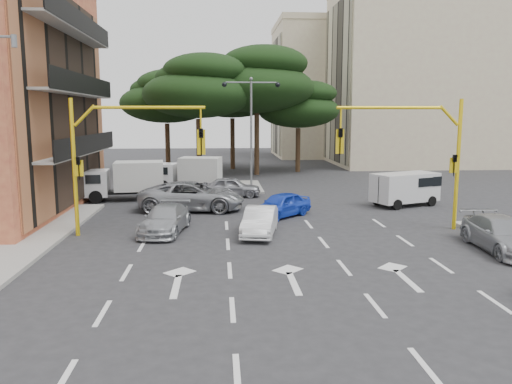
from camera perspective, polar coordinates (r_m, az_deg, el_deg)
ground at (r=20.86m, az=2.30°, el=-5.87°), size 120.00×120.00×0.00m
median_strip at (r=36.49m, az=-0.54°, el=0.61°), size 1.40×6.00×0.15m
apartment_beige_near at (r=56.75m, az=19.37°, el=12.45°), size 20.20×12.15×18.70m
apartment_beige_far at (r=65.91m, az=9.36°, el=11.38°), size 16.20×12.15×16.70m
pine_left_near at (r=42.09m, az=-6.57°, el=11.93°), size 9.15×9.15×10.23m
pine_center at (r=44.23m, az=0.17°, el=12.73°), size 9.98×9.98×11.16m
pine_left_far at (r=46.26m, az=-10.14°, el=10.71°), size 8.32×8.32×9.30m
pine_right at (r=46.59m, az=4.96°, el=9.94°), size 7.49×7.49×8.37m
pine_back at (r=49.07m, az=-2.67°, el=11.53°), size 9.15×9.15×10.23m
signal_mast_right at (r=23.89m, az=18.30°, el=5.01°), size 5.79×0.37×6.00m
signal_mast_left at (r=22.53m, az=-15.77°, el=4.92°), size 5.79×0.37×6.00m
street_lamp_center at (r=36.12m, az=-0.55°, el=9.05°), size 4.16×0.36×7.77m
car_white_hatch at (r=22.17m, az=0.45°, el=-3.34°), size 2.02×3.93×1.23m
car_blue_compact at (r=26.04m, az=2.88°, el=-1.48°), size 3.74×3.68×1.27m
car_silver_wagon at (r=22.94m, az=-10.33°, el=-3.07°), size 2.37×4.46×1.23m
car_silver_cross_a at (r=28.00m, az=-7.34°, el=-0.46°), size 6.04×3.22×1.61m
car_silver_cross_b at (r=32.46m, az=-2.81°, el=0.59°), size 3.87×1.81×1.28m
car_silver_parked at (r=21.79m, az=26.35°, el=-4.37°), size 2.07×4.66×1.33m
van_white at (r=30.43m, az=16.65°, el=0.31°), size 4.31×3.13×1.96m
box_truck_a at (r=32.06m, az=-14.76°, el=1.22°), size 5.10×2.57×2.42m
box_truck_b at (r=35.83m, az=-7.70°, el=2.12°), size 4.97×2.79×2.31m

